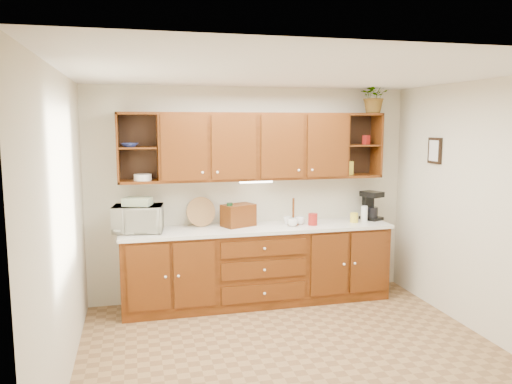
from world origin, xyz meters
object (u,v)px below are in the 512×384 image
microwave (138,219)px  coffee_maker (371,206)px  bread_box (238,215)px  potted_plant (374,96)px

microwave → coffee_maker: (2.91, 0.06, 0.02)m
bread_box → coffee_maker: 1.74m
microwave → coffee_maker: bearing=8.4°
coffee_maker → bread_box: bearing=156.8°
bread_box → coffee_maker: size_ratio=1.04×
microwave → potted_plant: size_ratio=1.31×
bread_box → coffee_maker: coffee_maker is taller
coffee_maker → potted_plant: (-0.01, -0.02, 1.39)m
microwave → potted_plant: (2.90, 0.04, 1.41)m
bread_box → coffee_maker: (1.74, 0.02, 0.04)m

